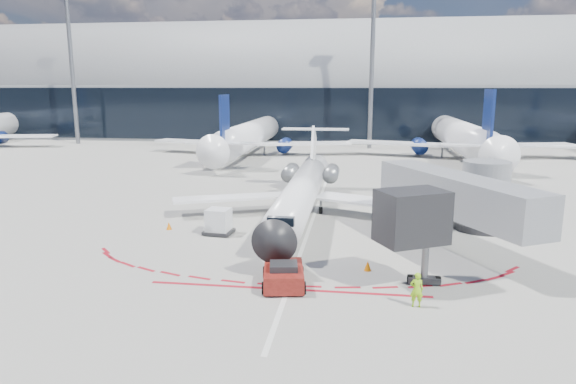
# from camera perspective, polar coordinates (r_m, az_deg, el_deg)

# --- Properties ---
(ground) EXTENTS (260.00, 260.00, 0.00)m
(ground) POSITION_cam_1_polar(r_m,az_deg,el_deg) (36.58, 2.44, -3.91)
(ground) COLOR gray
(ground) RESTS_ON ground
(apron_centerline) EXTENTS (0.25, 40.00, 0.01)m
(apron_centerline) POSITION_cam_1_polar(r_m,az_deg,el_deg) (38.50, 2.72, -3.11)
(apron_centerline) COLOR silver
(apron_centerline) RESTS_ON ground
(apron_stop_bar) EXTENTS (14.00, 0.25, 0.01)m
(apron_stop_bar) POSITION_cam_1_polar(r_m,az_deg,el_deg) (25.76, -0.04, -10.76)
(apron_stop_bar) COLOR maroon
(apron_stop_bar) RESTS_ON ground
(terminal_building) EXTENTS (150.00, 24.15, 24.00)m
(terminal_building) POSITION_cam_1_polar(r_m,az_deg,el_deg) (100.11, 6.09, 10.90)
(terminal_building) COLOR gray
(terminal_building) RESTS_ON ground
(jet_bridge) EXTENTS (10.03, 15.20, 4.90)m
(jet_bridge) POSITION_cam_1_polar(r_m,az_deg,el_deg) (33.43, 18.93, -0.74)
(jet_bridge) COLOR gray
(jet_bridge) RESTS_ON ground
(light_mast_west) EXTENTS (0.70, 0.70, 25.00)m
(light_mast_west) POSITION_cam_1_polar(r_m,az_deg,el_deg) (96.12, -22.86, 12.41)
(light_mast_west) COLOR slate
(light_mast_west) RESTS_ON ground
(light_mast_centre) EXTENTS (0.70, 0.70, 25.00)m
(light_mast_centre) POSITION_cam_1_polar(r_m,az_deg,el_deg) (83.14, 9.29, 13.40)
(light_mast_centre) COLOR slate
(light_mast_centre) RESTS_ON ground
(regional_jet) EXTENTS (20.42, 25.18, 6.31)m
(regional_jet) POSITION_cam_1_polar(r_m,az_deg,el_deg) (38.91, 1.63, 0.23)
(regional_jet) COLOR white
(regional_jet) RESTS_ON ground
(pushback_tug) EXTENTS (2.52, 5.05, 1.29)m
(pushback_tug) POSITION_cam_1_polar(r_m,az_deg,el_deg) (25.99, -0.50, -9.21)
(pushback_tug) COLOR #520F0B
(pushback_tug) RESTS_ON ground
(ramp_worker) EXTENTS (0.62, 0.42, 1.64)m
(ramp_worker) POSITION_cam_1_polar(r_m,az_deg,el_deg) (24.30, 14.10, -10.48)
(ramp_worker) COLOR #92DA17
(ramp_worker) RESTS_ON ground
(uld_container) EXTENTS (2.02, 1.77, 1.75)m
(uld_container) POSITION_cam_1_polar(r_m,az_deg,el_deg) (34.94, -7.72, -3.29)
(uld_container) COLOR black
(uld_container) RESTS_ON ground
(safety_cone_left) EXTENTS (0.39, 0.39, 0.54)m
(safety_cone_left) POSITION_cam_1_polar(r_m,az_deg,el_deg) (36.84, -13.10, -3.67)
(safety_cone_left) COLOR orange
(safety_cone_left) RESTS_ON ground
(safety_cone_right) EXTENTS (0.40, 0.40, 0.55)m
(safety_cone_right) POSITION_cam_1_polar(r_m,az_deg,el_deg) (28.44, 8.84, -8.11)
(safety_cone_right) COLOR orange
(safety_cone_right) RESTS_ON ground
(bg_airliner_1) EXTENTS (34.15, 36.16, 11.05)m
(bg_airliner_1) POSITION_cam_1_polar(r_m,az_deg,el_deg) (75.50, -4.20, 8.41)
(bg_airliner_1) COLOR white
(bg_airliner_1) RESTS_ON ground
(bg_airliner_2) EXTENTS (36.65, 38.81, 11.86)m
(bg_airliner_2) POSITION_cam_1_polar(r_m,az_deg,el_deg) (76.08, 18.64, 8.16)
(bg_airliner_2) COLOR white
(bg_airliner_2) RESTS_ON ground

